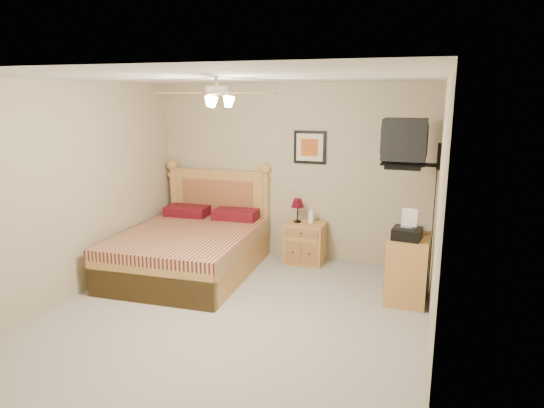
# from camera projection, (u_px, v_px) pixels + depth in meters

# --- Properties ---
(floor) EXTENTS (4.50, 4.50, 0.00)m
(floor) POSITION_uv_depth(u_px,v_px,m) (230.00, 320.00, 5.15)
(floor) COLOR #9E9A8F
(floor) RESTS_ON ground
(ceiling) EXTENTS (4.00, 4.50, 0.04)m
(ceiling) POSITION_uv_depth(u_px,v_px,m) (225.00, 78.00, 4.59)
(ceiling) COLOR white
(ceiling) RESTS_ON ground
(wall_back) EXTENTS (4.00, 0.04, 2.50)m
(wall_back) POSITION_uv_depth(u_px,v_px,m) (292.00, 172.00, 6.95)
(wall_back) COLOR tan
(wall_back) RESTS_ON ground
(wall_front) EXTENTS (4.00, 0.04, 2.50)m
(wall_front) POSITION_uv_depth(u_px,v_px,m) (70.00, 290.00, 2.80)
(wall_front) COLOR tan
(wall_front) RESTS_ON ground
(wall_left) EXTENTS (0.04, 4.50, 2.50)m
(wall_left) POSITION_uv_depth(u_px,v_px,m) (66.00, 193.00, 5.50)
(wall_left) COLOR tan
(wall_left) RESTS_ON ground
(wall_right) EXTENTS (0.04, 4.50, 2.50)m
(wall_right) POSITION_uv_depth(u_px,v_px,m) (437.00, 223.00, 4.24)
(wall_right) COLOR tan
(wall_right) RESTS_ON ground
(bed) EXTENTS (1.71, 2.19, 1.37)m
(bed) POSITION_uv_depth(u_px,v_px,m) (188.00, 223.00, 6.37)
(bed) COLOR #AA7636
(bed) RESTS_ON ground
(nightstand) EXTENTS (0.54, 0.41, 0.58)m
(nightstand) POSITION_uv_depth(u_px,v_px,m) (305.00, 243.00, 6.85)
(nightstand) COLOR #B67E3A
(nightstand) RESTS_ON ground
(table_lamp) EXTENTS (0.24, 0.24, 0.34)m
(table_lamp) POSITION_uv_depth(u_px,v_px,m) (297.00, 210.00, 6.80)
(table_lamp) COLOR #4F0713
(table_lamp) RESTS_ON nightstand
(lotion_bottle) EXTENTS (0.12, 0.12, 0.23)m
(lotion_bottle) POSITION_uv_depth(u_px,v_px,m) (311.00, 215.00, 6.76)
(lotion_bottle) COLOR white
(lotion_bottle) RESTS_ON nightstand
(framed_picture) EXTENTS (0.46, 0.04, 0.46)m
(framed_picture) POSITION_uv_depth(u_px,v_px,m) (310.00, 147.00, 6.76)
(framed_picture) COLOR black
(framed_picture) RESTS_ON wall_back
(dresser) EXTENTS (0.46, 0.66, 0.76)m
(dresser) POSITION_uv_depth(u_px,v_px,m) (408.00, 268.00, 5.60)
(dresser) COLOR #B88739
(dresser) RESTS_ON ground
(fax_machine) EXTENTS (0.34, 0.36, 0.33)m
(fax_machine) POSITION_uv_depth(u_px,v_px,m) (408.00, 225.00, 5.39)
(fax_machine) COLOR black
(fax_machine) RESTS_ON dresser
(magazine_lower) EXTENTS (0.28, 0.34, 0.03)m
(magazine_lower) POSITION_uv_depth(u_px,v_px,m) (406.00, 230.00, 5.75)
(magazine_lower) COLOR tan
(magazine_lower) RESTS_ON dresser
(magazine_upper) EXTENTS (0.22, 0.29, 0.02)m
(magazine_upper) POSITION_uv_depth(u_px,v_px,m) (408.00, 227.00, 5.76)
(magazine_upper) COLOR gray
(magazine_upper) RESTS_ON magazine_lower
(wall_tv) EXTENTS (0.56, 0.46, 0.58)m
(wall_tv) POSITION_uv_depth(u_px,v_px,m) (418.00, 143.00, 5.43)
(wall_tv) COLOR black
(wall_tv) RESTS_ON wall_right
(ceiling_fan) EXTENTS (1.14, 1.14, 0.28)m
(ceiling_fan) POSITION_uv_depth(u_px,v_px,m) (217.00, 93.00, 4.44)
(ceiling_fan) COLOR silver
(ceiling_fan) RESTS_ON ceiling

